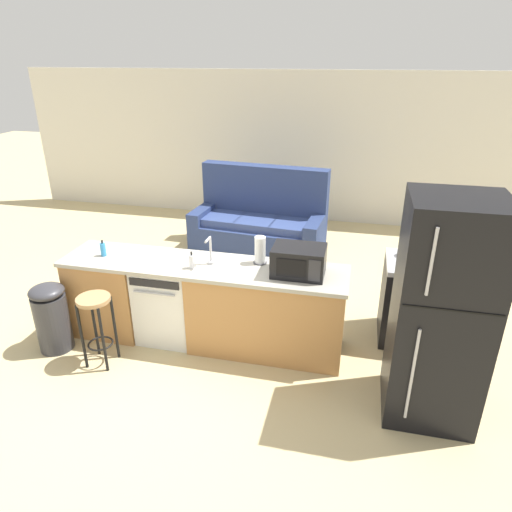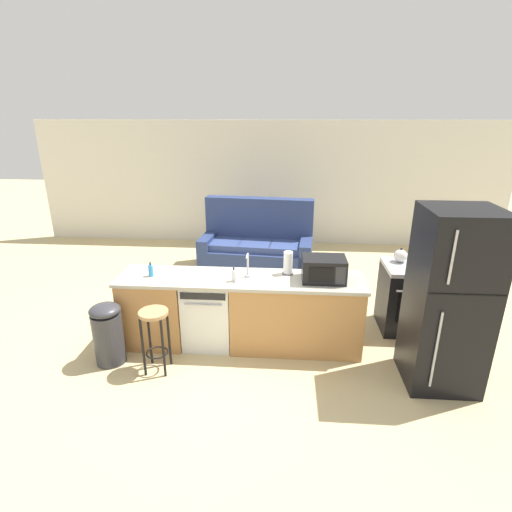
{
  "view_description": "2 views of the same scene",
  "coord_description": "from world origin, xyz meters",
  "px_view_note": "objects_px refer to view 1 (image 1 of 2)",
  "views": [
    {
      "loc": [
        1.62,
        -3.93,
        2.85
      ],
      "look_at": [
        0.66,
        0.2,
        0.95
      ],
      "focal_mm": 32.0,
      "sensor_mm": 36.0,
      "label": 1
    },
    {
      "loc": [
        0.66,
        -4.34,
        2.77
      ],
      "look_at": [
        0.33,
        0.16,
        1.12
      ],
      "focal_mm": 28.0,
      "sensor_mm": 36.0,
      "label": 2
    }
  ],
  "objects_px": {
    "stove_range": "(419,301)",
    "microwave": "(299,261)",
    "paper_towel_roll": "(260,250)",
    "soap_bottle": "(192,261)",
    "trash_bin": "(52,317)",
    "couch": "(260,224)",
    "dishwasher": "(169,301)",
    "refrigerator": "(441,313)",
    "bar_stool": "(96,316)",
    "kettle": "(409,249)",
    "dish_soap_bottle": "(103,249)"
  },
  "relations": [
    {
      "from": "stove_range",
      "to": "microwave",
      "type": "height_order",
      "value": "microwave"
    },
    {
      "from": "paper_towel_roll",
      "to": "soap_bottle",
      "type": "relative_size",
      "value": 1.6
    },
    {
      "from": "microwave",
      "to": "paper_towel_roll",
      "type": "distance_m",
      "value": 0.45
    },
    {
      "from": "trash_bin",
      "to": "couch",
      "type": "height_order",
      "value": "couch"
    },
    {
      "from": "microwave",
      "to": "trash_bin",
      "type": "xyz_separation_m",
      "value": [
        -2.45,
        -0.5,
        -0.66
      ]
    },
    {
      "from": "dishwasher",
      "to": "couch",
      "type": "height_order",
      "value": "couch"
    },
    {
      "from": "refrigerator",
      "to": "paper_towel_roll",
      "type": "height_order",
      "value": "refrigerator"
    },
    {
      "from": "refrigerator",
      "to": "bar_stool",
      "type": "distance_m",
      "value": 3.11
    },
    {
      "from": "paper_towel_roll",
      "to": "bar_stool",
      "type": "xyz_separation_m",
      "value": [
        -1.44,
        -0.78,
        -0.5
      ]
    },
    {
      "from": "paper_towel_roll",
      "to": "stove_range",
      "type": "bearing_deg",
      "value": 13.22
    },
    {
      "from": "paper_towel_roll",
      "to": "couch",
      "type": "distance_m",
      "value": 2.61
    },
    {
      "from": "kettle",
      "to": "bar_stool",
      "type": "relative_size",
      "value": 0.28
    },
    {
      "from": "refrigerator",
      "to": "couch",
      "type": "height_order",
      "value": "refrigerator"
    },
    {
      "from": "microwave",
      "to": "bar_stool",
      "type": "xyz_separation_m",
      "value": [
        -1.86,
        -0.61,
        -0.5
      ]
    },
    {
      "from": "stove_range",
      "to": "couch",
      "type": "distance_m",
      "value": 3.02
    },
    {
      "from": "kettle",
      "to": "microwave",
      "type": "bearing_deg",
      "value": -147.21
    },
    {
      "from": "kettle",
      "to": "stove_range",
      "type": "bearing_deg",
      "value": -38.19
    },
    {
      "from": "microwave",
      "to": "couch",
      "type": "distance_m",
      "value": 2.88
    },
    {
      "from": "dishwasher",
      "to": "trash_bin",
      "type": "bearing_deg",
      "value": -154.99
    },
    {
      "from": "stove_range",
      "to": "refrigerator",
      "type": "bearing_deg",
      "value": -90.01
    },
    {
      "from": "kettle",
      "to": "couch",
      "type": "bearing_deg",
      "value": 135.9
    },
    {
      "from": "stove_range",
      "to": "paper_towel_roll",
      "type": "xyz_separation_m",
      "value": [
        -1.64,
        -0.38,
        0.59
      ]
    },
    {
      "from": "stove_range",
      "to": "refrigerator",
      "type": "relative_size",
      "value": 0.47
    },
    {
      "from": "dishwasher",
      "to": "dish_soap_bottle",
      "type": "relative_size",
      "value": 4.77
    },
    {
      "from": "stove_range",
      "to": "kettle",
      "type": "distance_m",
      "value": 0.57
    },
    {
      "from": "soap_bottle",
      "to": "couch",
      "type": "height_order",
      "value": "couch"
    },
    {
      "from": "stove_range",
      "to": "kettle",
      "type": "bearing_deg",
      "value": 141.81
    },
    {
      "from": "paper_towel_roll",
      "to": "dish_soap_bottle",
      "type": "relative_size",
      "value": 1.6
    },
    {
      "from": "soap_bottle",
      "to": "kettle",
      "type": "distance_m",
      "value": 2.24
    },
    {
      "from": "dishwasher",
      "to": "stove_range",
      "type": "height_order",
      "value": "stove_range"
    },
    {
      "from": "stove_range",
      "to": "kettle",
      "type": "relative_size",
      "value": 4.39
    },
    {
      "from": "kettle",
      "to": "dish_soap_bottle",
      "type": "bearing_deg",
      "value": -167.08
    },
    {
      "from": "dishwasher",
      "to": "bar_stool",
      "type": "bearing_deg",
      "value": -127.86
    },
    {
      "from": "bar_stool",
      "to": "trash_bin",
      "type": "height_order",
      "value": "same"
    },
    {
      "from": "paper_towel_roll",
      "to": "soap_bottle",
      "type": "distance_m",
      "value": 0.69
    },
    {
      "from": "kettle",
      "to": "bar_stool",
      "type": "xyz_separation_m",
      "value": [
        -2.91,
        -1.29,
        -0.45
      ]
    },
    {
      "from": "soap_bottle",
      "to": "kettle",
      "type": "xyz_separation_m",
      "value": [
        2.1,
        0.79,
        0.01
      ]
    },
    {
      "from": "couch",
      "to": "dish_soap_bottle",
      "type": "bearing_deg",
      "value": -112.13
    },
    {
      "from": "paper_towel_roll",
      "to": "couch",
      "type": "height_order",
      "value": "couch"
    },
    {
      "from": "paper_towel_roll",
      "to": "soap_bottle",
      "type": "xyz_separation_m",
      "value": [
        -0.63,
        -0.27,
        -0.07
      ]
    },
    {
      "from": "bar_stool",
      "to": "couch",
      "type": "xyz_separation_m",
      "value": [
        0.89,
        3.25,
        -0.14
      ]
    },
    {
      "from": "trash_bin",
      "to": "dish_soap_bottle",
      "type": "bearing_deg",
      "value": 49.29
    },
    {
      "from": "microwave",
      "to": "couch",
      "type": "height_order",
      "value": "couch"
    },
    {
      "from": "paper_towel_roll",
      "to": "trash_bin",
      "type": "height_order",
      "value": "paper_towel_roll"
    },
    {
      "from": "stove_range",
      "to": "kettle",
      "type": "height_order",
      "value": "kettle"
    },
    {
      "from": "soap_bottle",
      "to": "trash_bin",
      "type": "distance_m",
      "value": 1.58
    },
    {
      "from": "paper_towel_roll",
      "to": "trash_bin",
      "type": "distance_m",
      "value": 2.24
    },
    {
      "from": "microwave",
      "to": "paper_towel_roll",
      "type": "xyz_separation_m",
      "value": [
        -0.41,
        0.17,
        -0.0
      ]
    },
    {
      "from": "bar_stool",
      "to": "dish_soap_bottle",
      "type": "bearing_deg",
      "value": 108.57
    },
    {
      "from": "stove_range",
      "to": "paper_towel_roll",
      "type": "height_order",
      "value": "paper_towel_roll"
    }
  ]
}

